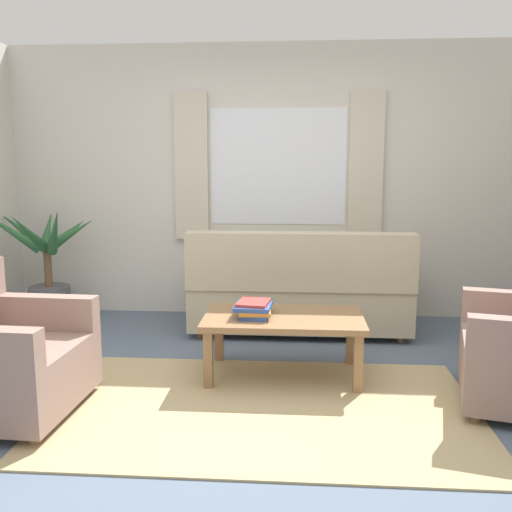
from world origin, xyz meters
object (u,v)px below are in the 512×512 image
book_stack_on_table (254,308)px  potted_plant (47,272)px  coffee_table (284,324)px  couch (299,291)px

book_stack_on_table → potted_plant: (-2.04, 1.23, -0.01)m
coffee_table → couch: bearing=83.8°
book_stack_on_table → potted_plant: 2.38m
coffee_table → potted_plant: 2.55m
couch → coffee_table: 1.07m
couch → potted_plant: size_ratio=1.66×
book_stack_on_table → potted_plant: bearing=149.0°
potted_plant → book_stack_on_table: bearing=-31.0°
couch → coffee_table: (-0.12, -1.06, 0.01)m
couch → potted_plant: potted_plant is taller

